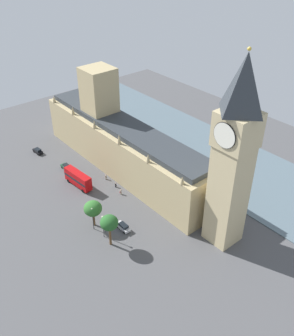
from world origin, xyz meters
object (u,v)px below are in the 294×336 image
Objects in this scene: parliament_building at (121,142)px; pedestrian_kerbside at (121,192)px; car_dark_green_trailing at (66,167)px; pedestrian_by_river_gate at (116,185)px; pedestrian_far_end at (106,177)px; plane_tree_near_tower at (109,223)px; clock_tower at (234,154)px; car_silver_leading at (123,227)px; street_lamp_slot_10 at (103,223)px; plane_tree_corner at (93,209)px; car_black_opposite_hall at (38,151)px; street_lamp_under_trees at (93,215)px; double_decker_bus_midblock at (78,179)px.

parliament_building is 17.30m from pedestrian_kerbside.
car_dark_green_trailing reaches higher than pedestrian_by_river_gate.
pedestrian_far_end is 0.19× the size of plane_tree_near_tower.
clock_tower is 28.18× the size of pedestrian_far_end.
clock_tower reaches higher than car_silver_leading.
pedestrian_far_end is at bearing -65.40° from car_dark_green_trailing.
car_dark_green_trailing is 0.63× the size of street_lamp_slot_10.
parliament_building is at bearing -141.31° from plane_tree_corner.
pedestrian_by_river_gate is at bearing -128.99° from plane_tree_near_tower.
car_dark_green_trailing reaches higher than pedestrian_kerbside.
street_lamp_slot_10 reaches higher than car_black_opposite_hall.
parliament_building is 35.87m from plane_tree_near_tower.
clock_tower is 5.36× the size of plane_tree_near_tower.
street_lamp_under_trees is (23.12, -23.40, -19.88)m from clock_tower.
street_lamp_under_trees is (7.08, 19.13, 2.22)m from double_decker_bus_midblock.
pedestrian_kerbside is (-5.48, 22.05, -0.12)m from car_dark_green_trailing.
car_dark_green_trailing is 29.78m from plane_tree_corner.
pedestrian_kerbside is 21.45m from plane_tree_near_tower.
clock_tower is 42.96m from pedestrian_by_river_gate.
car_black_opposite_hall is 45.36m from street_lamp_under_trees.
car_dark_green_trailing is 10.74m from double_decker_bus_midblock.
pedestrian_far_end is 0.22× the size of plane_tree_corner.
clock_tower is at bearing 145.01° from plane_tree_near_tower.
street_lamp_under_trees is (14.33, 7.53, 4.09)m from pedestrian_kerbside.
car_black_opposite_hall is 0.48× the size of plane_tree_near_tower.
pedestrian_far_end is 21.57m from plane_tree_corner.
street_lamp_under_trees is at bearing 31.55° from pedestrian_far_end.
double_decker_bus_midblock is at bearing -104.66° from plane_tree_near_tower.
parliament_building is 46.24× the size of pedestrian_by_river_gate.
pedestrian_kerbside is (0.92, 3.80, 0.08)m from pedestrian_by_river_gate.
pedestrian_by_river_gate is at bearing 43.75° from parliament_building.
pedestrian_far_end is at bearing -122.39° from plane_tree_near_tower.
plane_tree_corner is at bearing -128.35° from street_lamp_under_trees.
car_black_opposite_hall is at bearing -88.00° from pedestrian_far_end.
pedestrian_far_end is (8.51, 2.94, -8.03)m from parliament_building.
car_black_opposite_hall and car_silver_leading have the same top height.
parliament_building reaches higher than double_decker_bus_midblock.
car_dark_green_trailing is 19.35m from pedestrian_by_river_gate.
double_decker_bus_midblock is at bearing -41.81° from pedestrian_by_river_gate.
street_lamp_slot_10 is at bearing 96.10° from street_lamp_under_trees.
pedestrian_far_end is at bearing -76.72° from car_black_opposite_hall.
car_black_opposite_hall is at bearing -96.91° from street_lamp_slot_10.
clock_tower is at bearing 134.65° from street_lamp_under_trees.
double_decker_bus_midblock is (1.78, 10.45, 1.75)m from car_dark_green_trailing.
parliament_building is 7.90× the size of plane_tree_near_tower.
clock_tower reaches higher than parliament_building.
parliament_building reaches higher than plane_tree_near_tower.
clock_tower reaches higher than pedestrian_by_river_gate.
car_dark_green_trailing and car_silver_leading have the same top height.
car_silver_leading is (1.26, 24.11, -1.75)m from double_decker_bus_midblock.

